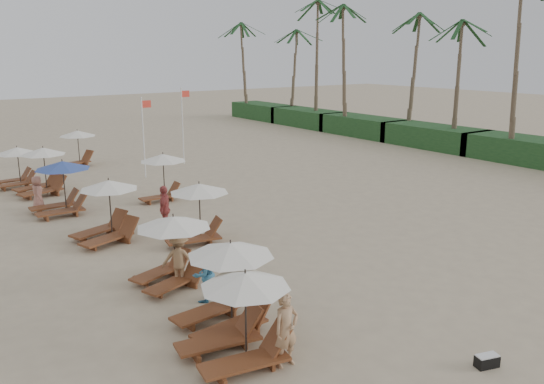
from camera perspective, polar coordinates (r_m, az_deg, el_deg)
ground at (r=18.75m, az=8.15°, el=-7.92°), size 160.00×160.00×0.00m
shrub_hedge at (r=43.94m, az=16.17°, el=5.43°), size 3.20×53.00×1.60m
palm_row at (r=44.10m, az=15.98°, el=17.37°), size 7.00×52.00×12.30m
lounger_station_0 at (r=13.18m, az=-3.70°, el=-13.01°), size 2.62×2.22×2.11m
lounger_station_1 at (r=14.61m, az=-5.02°, el=-9.71°), size 2.66×2.27×2.27m
lounger_station_2 at (r=17.43m, az=-10.49°, el=-5.75°), size 2.58×2.31×2.14m
lounger_station_3 at (r=21.98m, az=-16.74°, el=-2.11°), size 2.67×2.57×2.33m
lounger_station_4 at (r=26.24m, az=-20.85°, el=0.36°), size 2.68×2.38×2.35m
lounger_station_5 at (r=30.32m, az=-22.58°, el=1.70°), size 2.72×2.51×2.35m
lounger_station_6 at (r=32.62m, az=-24.72°, el=2.33°), size 2.51×2.19×2.10m
inland_station_0 at (r=20.93m, az=-7.68°, el=-1.67°), size 2.76×2.24×2.22m
inland_station_1 at (r=27.31m, az=-11.19°, el=2.08°), size 2.60×2.24×2.22m
inland_station_2 at (r=36.89m, az=-19.39°, el=4.40°), size 2.88×2.27×2.22m
beachgoer_near at (r=13.03m, az=1.45°, el=-13.81°), size 0.65×0.43×1.76m
beachgoer_mid_a at (r=16.26m, az=-6.93°, el=-8.28°), size 0.94×0.82×1.64m
beachgoer_mid_b at (r=17.48m, az=-9.42°, el=-6.72°), size 1.22×1.14×1.66m
beachgoer_far_a at (r=22.63m, az=-10.86°, el=-1.66°), size 1.04×1.15×1.87m
beachgoer_far_b at (r=27.40m, az=-22.73°, el=-0.09°), size 0.65×0.86×1.58m
duffel_bag at (r=14.18m, az=21.01°, el=-15.72°), size 0.59×0.41×0.30m
flag_pole_near at (r=32.40m, az=-12.90°, el=5.81°), size 0.60×0.08×4.55m
flag_pole_far at (r=36.01m, az=-9.04°, el=7.02°), size 0.60×0.08×4.82m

